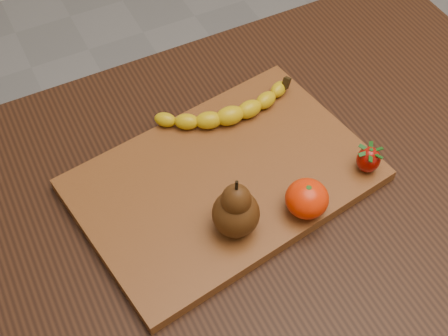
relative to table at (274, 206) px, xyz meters
name	(u,v)px	position (x,y,z in m)	size (l,w,h in m)	color
table	(274,206)	(0.00, 0.00, 0.00)	(1.00, 0.70, 0.76)	black
cutting_board	(224,180)	(-0.09, 0.02, 0.11)	(0.45, 0.30, 0.02)	brown
banana	(230,116)	(-0.03, 0.11, 0.13)	(0.20, 0.05, 0.03)	#C6A309
pear	(236,206)	(-0.12, -0.07, 0.17)	(0.07, 0.07, 0.11)	#40210A
mandarin	(307,199)	(-0.01, -0.09, 0.15)	(0.06, 0.06, 0.05)	red
strawberry	(369,159)	(0.12, -0.07, 0.14)	(0.04, 0.04, 0.05)	#8A0903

